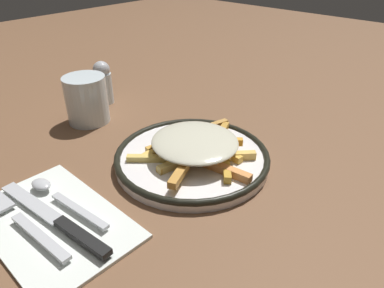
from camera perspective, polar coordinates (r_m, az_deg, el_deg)
name	(u,v)px	position (r m, az deg, el deg)	size (l,w,h in m)	color
ground_plane	(192,163)	(0.57, 0.00, -3.01)	(2.60, 2.60, 0.00)	brown
plate	(192,157)	(0.57, 0.00, -2.12)	(0.24, 0.24, 0.02)	white
fries_heap	(195,145)	(0.55, 0.50, -0.14)	(0.21, 0.18, 0.04)	#C38B35
napkin	(53,221)	(0.49, -21.31, -11.29)	(0.14, 0.22, 0.01)	white
fork	(25,224)	(0.49, -25.10, -11.42)	(0.02, 0.18, 0.01)	silver
knife	(61,222)	(0.47, -20.20, -11.63)	(0.03, 0.21, 0.01)	black
spoon	(55,194)	(0.52, -20.95, -7.47)	(0.03, 0.15, 0.01)	silver
water_glass	(87,100)	(0.71, -16.45, 6.81)	(0.08, 0.08, 0.09)	silver
salt_shaker	(103,82)	(0.79, -14.00, 9.53)	(0.04, 0.04, 0.09)	silver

